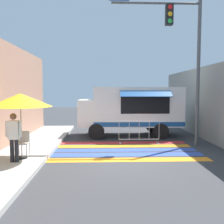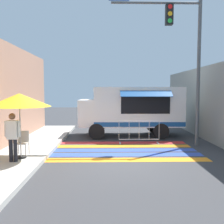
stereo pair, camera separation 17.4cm
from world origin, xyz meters
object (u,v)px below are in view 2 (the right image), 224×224
(folding_chair, at_px, (22,141))
(food_truck, at_px, (130,108))
(vendor_person, at_px, (13,134))
(patio_umbrella, at_px, (19,100))
(barricade_front, at_px, (139,132))
(traffic_signal_pole, at_px, (183,45))

(folding_chair, bearing_deg, food_truck, 47.03)
(folding_chair, relative_size, vendor_person, 0.54)
(patio_umbrella, relative_size, vendor_person, 1.40)
(folding_chair, height_order, barricade_front, barricade_front)
(patio_umbrella, relative_size, barricade_front, 1.17)
(food_truck, relative_size, patio_umbrella, 2.46)
(patio_umbrella, bearing_deg, vendor_person, -102.83)
(food_truck, xyz_separation_m, traffic_signal_pole, (2.14, -2.50, 2.99))
(traffic_signal_pole, height_order, folding_chair, traffic_signal_pole)
(vendor_person, bearing_deg, folding_chair, 106.17)
(folding_chair, height_order, vendor_person, vendor_person)
(folding_chair, bearing_deg, vendor_person, -90.45)
(traffic_signal_pole, distance_m, folding_chair, 7.90)
(traffic_signal_pole, relative_size, patio_umbrella, 2.97)
(patio_umbrella, bearing_deg, barricade_front, 34.32)
(traffic_signal_pole, bearing_deg, food_truck, 130.63)
(food_truck, relative_size, traffic_signal_pole, 0.83)
(food_truck, bearing_deg, vendor_person, -128.04)
(traffic_signal_pole, distance_m, patio_umbrella, 7.35)
(food_truck, bearing_deg, traffic_signal_pole, -49.37)
(traffic_signal_pole, height_order, patio_umbrella, traffic_signal_pole)
(food_truck, height_order, vendor_person, food_truck)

